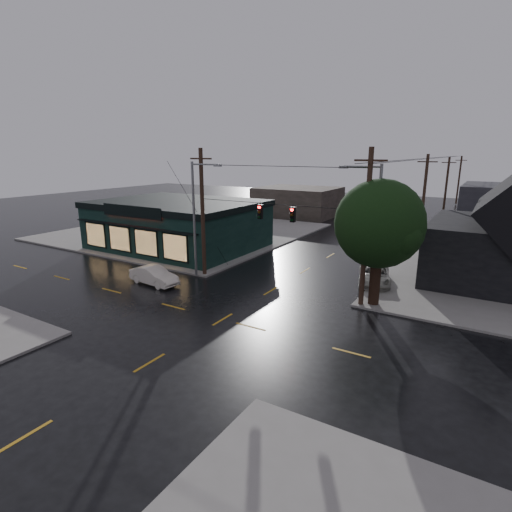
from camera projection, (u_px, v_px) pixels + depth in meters
The scene contains 15 objects.
ground_plane at pixel (223, 319), 24.18m from camera, with size 160.00×160.00×0.00m, color black.
sidewalk_nw at pixel (187, 231), 50.73m from camera, with size 28.00×28.00×0.15m, color gray.
pizza_shop at pixel (178, 224), 41.76m from camera, with size 16.30×12.34×4.90m.
corner_tree at pixel (379, 224), 25.00m from camera, with size 5.62×5.62×8.14m.
utility_pole_nw at pixel (205, 275), 32.81m from camera, with size 2.00×0.32×10.15m, color #2E2014, non-canonical shape.
utility_pole_ne at pixel (360, 306), 26.30m from camera, with size 2.00×0.32×10.15m, color #2E2014, non-canonical shape.
utility_pole_far_a at pixel (419, 244), 44.10m from camera, with size 2.00×0.32×9.65m, color #2E2014, non-canonical shape.
utility_pole_far_b at pixel (442, 219), 60.66m from camera, with size 2.00×0.32×9.15m, color #2E2014, non-canonical shape.
utility_pole_far_c at pixel (456, 205), 77.22m from camera, with size 2.00×0.32×9.15m, color #2E2014, non-canonical shape.
span_signal_assembly at pixel (276, 213), 28.07m from camera, with size 13.00×0.48×1.23m.
streetlight_nw at pixel (196, 277), 32.38m from camera, with size 5.40×0.30×9.15m, color gray, non-canonical shape.
streetlight_ne at pixel (371, 304), 26.63m from camera, with size 5.40×0.30×9.15m, color gray, non-canonical shape.
bg_building_west at pixel (298, 201), 63.75m from camera, with size 12.00×10.00×4.40m, color #2E2721.
sedan_cream at pixel (154, 276), 30.46m from camera, with size 1.47×4.21×1.39m, color silver.
suv_silver at pixel (374, 275), 30.57m from camera, with size 2.26×4.90×1.36m, color #A9A89C.
Camera 1 is at (13.34, -18.14, 9.83)m, focal length 28.00 mm.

